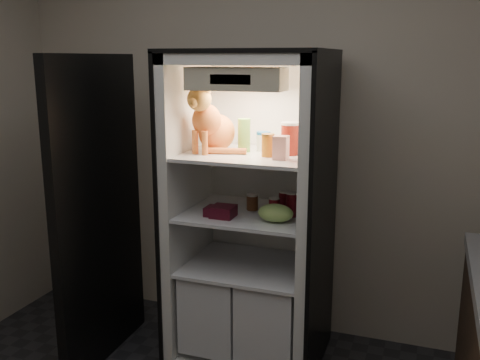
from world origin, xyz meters
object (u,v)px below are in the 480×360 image
at_px(soda_can_a, 284,202).
at_px(berry_box_left, 215,211).
at_px(parmesan_shaker, 244,135).
at_px(soda_can_c, 274,208).
at_px(grape_bag, 276,213).
at_px(tabby_cat, 212,125).
at_px(refrigerator, 252,232).
at_px(pepper_jar, 290,138).
at_px(soda_can_b, 292,204).
at_px(salsa_jar, 268,145).
at_px(condiment_jar, 252,202).
at_px(berry_box_right, 223,211).
at_px(mayo_tub, 263,141).
at_px(cream_carton, 281,148).

height_order(soda_can_a, berry_box_left, soda_can_a).
xyz_separation_m(parmesan_shaker, berry_box_left, (-0.11, -0.18, -0.42)).
distance_m(soda_can_c, grape_bag, 0.07).
relative_size(tabby_cat, grape_bag, 2.10).
height_order(soda_can_a, soda_can_c, soda_can_a).
xyz_separation_m(tabby_cat, soda_can_c, (0.40, -0.05, -0.45)).
xyz_separation_m(soda_can_a, soda_can_c, (-0.02, -0.15, -0.00)).
distance_m(refrigerator, pepper_jar, 0.63).
xyz_separation_m(refrigerator, soda_can_c, (0.17, -0.13, 0.21)).
bearing_deg(soda_can_a, soda_can_c, -97.11).
distance_m(refrigerator, tabby_cat, 0.70).
distance_m(soda_can_b, grape_bag, 0.15).
relative_size(tabby_cat, soda_can_b, 3.04).
bearing_deg(berry_box_left, parmesan_shaker, 58.47).
distance_m(pepper_jar, berry_box_left, 0.60).
xyz_separation_m(salsa_jar, soda_can_b, (0.13, 0.06, -0.35)).
xyz_separation_m(parmesan_shaker, condiment_jar, (0.05, 0.01, -0.40)).
bearing_deg(soda_can_a, refrigerator, -174.36).
relative_size(refrigerator, berry_box_right, 14.55).
bearing_deg(parmesan_shaker, soda_can_c, -25.87).
bearing_deg(soda_can_a, mayo_tub, 171.45).
relative_size(tabby_cat, berry_box_left, 3.95).
distance_m(soda_can_a, soda_can_c, 0.15).
relative_size(pepper_jar, berry_box_right, 1.42).
relative_size(mayo_tub, soda_can_a, 0.97).
bearing_deg(salsa_jar, soda_can_b, 25.73).
bearing_deg(refrigerator, tabby_cat, -161.91).
xyz_separation_m(salsa_jar, soda_can_c, (0.04, -0.00, -0.36)).
xyz_separation_m(parmesan_shaker, soda_can_b, (0.31, -0.04, -0.38)).
bearing_deg(refrigerator, cream_carton, -39.50).
relative_size(cream_carton, berry_box_left, 1.22).
bearing_deg(parmesan_shaker, soda_can_b, -7.37).
distance_m(soda_can_b, berry_box_right, 0.40).
bearing_deg(cream_carton, pepper_jar, 87.07).
distance_m(mayo_tub, soda_can_c, 0.41).
xyz_separation_m(mayo_tub, grape_bag, (0.15, -0.24, -0.36)).
bearing_deg(tabby_cat, salsa_jar, 3.81).
xyz_separation_m(tabby_cat, berry_box_right, (0.12, -0.14, -0.47)).
distance_m(refrigerator, mayo_tub, 0.56).
distance_m(salsa_jar, soda_can_b, 0.37).
bearing_deg(grape_bag, tabby_cat, 164.06).
bearing_deg(refrigerator, parmesan_shaker, -153.93).
relative_size(refrigerator, grape_bag, 9.46).
bearing_deg(salsa_jar, soda_can_a, 66.94).
height_order(parmesan_shaker, condiment_jar, parmesan_shaker).
xyz_separation_m(mayo_tub, pepper_jar, (0.18, -0.06, 0.03)).
height_order(parmesan_shaker, mayo_tub, parmesan_shaker).
relative_size(refrigerator, salsa_jar, 14.70).
distance_m(pepper_jar, soda_can_c, 0.40).
height_order(pepper_jar, berry_box_left, pepper_jar).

